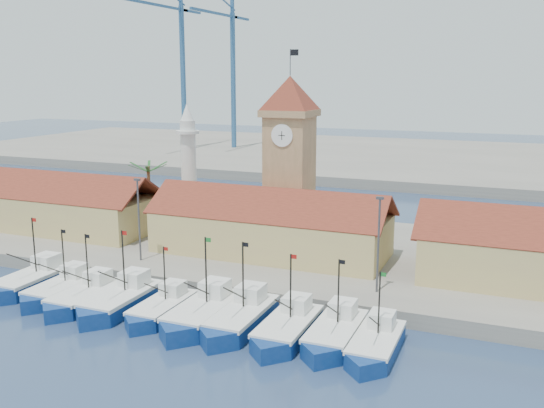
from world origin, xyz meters
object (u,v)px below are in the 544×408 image
at_px(boat_5, 202,315).
at_px(clock_tower, 290,155).
at_px(boat_0, 30,282).
at_px(minaret, 189,164).

bearing_deg(boat_5, clock_tower, 92.00).
bearing_deg(boat_0, minaret, 79.85).
bearing_deg(minaret, clock_tower, -7.61).
height_order(boat_0, minaret, minaret).
bearing_deg(boat_5, boat_0, 176.98).
relative_size(boat_0, clock_tower, 0.45).
relative_size(boat_0, boat_5, 0.96).
height_order(boat_5, clock_tower, clock_tower).
distance_m(clock_tower, minaret, 15.30).
bearing_deg(boat_0, clock_tower, 49.36).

